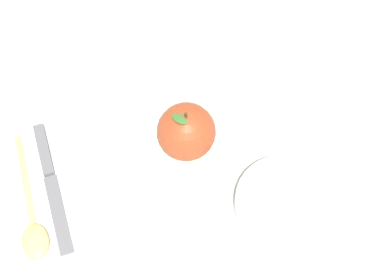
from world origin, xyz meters
TOP-DOWN VIEW (x-y plane):
  - ground_plane at (0.00, 0.00)m, footprint 2.40×2.40m
  - dinner_plate at (-0.04, 0.01)m, footprint 0.27×0.27m
  - apple at (-0.02, 0.02)m, footprint 0.08×0.08m
  - side_bowl at (-0.06, 0.17)m, footprint 0.13×0.13m
  - knife at (0.14, -0.07)m, footprint 0.09×0.18m
  - spoon at (0.20, -0.02)m, footprint 0.09×0.17m

SIDE VIEW (x-z plane):
  - ground_plane at x=0.00m, z-range 0.00..0.00m
  - knife at x=0.14m, z-range 0.00..0.01m
  - spoon at x=0.20m, z-range 0.00..0.01m
  - dinner_plate at x=-0.04m, z-range 0.00..0.02m
  - side_bowl at x=-0.06m, z-range 0.00..0.04m
  - apple at x=-0.02m, z-range 0.01..0.10m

